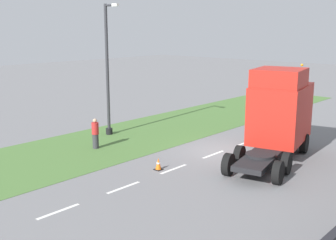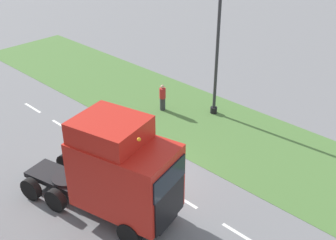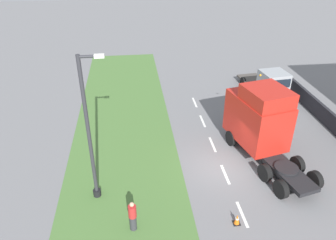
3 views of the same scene
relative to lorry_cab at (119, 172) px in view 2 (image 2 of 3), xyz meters
name	(u,v)px [view 2 (image 2 of 3)]	position (x,y,z in m)	size (l,w,h in m)	color
ground_plane	(144,176)	(-2.59, -1.40, -2.32)	(120.00, 120.00, 0.00)	slate
grass_verge	(220,130)	(-8.59, -1.40, -2.31)	(7.00, 44.00, 0.01)	#4C7538
lane_markings	(134,170)	(-2.59, -2.10, -2.32)	(0.16, 21.00, 0.00)	white
lorry_cab	(119,172)	(0.00, 0.00, 0.00)	(4.04, 7.67, 4.74)	black
lamp_post	(216,58)	(-9.98, -3.02, 1.30)	(1.33, 0.42, 7.99)	black
pedestrian	(163,98)	(-8.13, -5.59, -1.48)	(0.39, 0.39, 1.71)	#333338
traffic_cone_lead	(95,134)	(-3.06, -5.86, -2.03)	(0.36, 0.36, 0.58)	black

